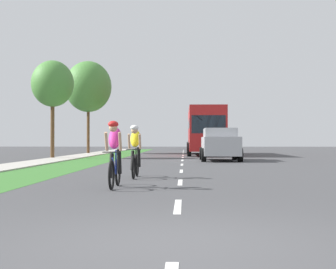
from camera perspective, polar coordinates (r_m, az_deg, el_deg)
The scene contains 12 objects.
ground_plane at distance 25.24m, azimuth 1.70°, elevation -3.25°, with size 120.00×120.00×0.00m, color #424244.
grass_verge at distance 25.76m, azimuth -9.62°, elevation -3.18°, with size 2.54×70.00×0.01m, color #38722D.
sidewalk_concrete at distance 26.29m, azimuth -14.36°, elevation -3.12°, with size 1.89×70.00×0.10m, color #B2ADA3.
lane_markings_center at distance 29.24m, azimuth 1.73°, elevation -2.89°, with size 0.12×53.13×0.01m.
cyclist_lead at distance 11.45m, azimuth -6.34°, elevation -2.26°, with size 0.42×1.72×1.58m.
cyclist_trailing at distance 14.44m, azimuth -3.90°, elevation -1.94°, with size 0.42×1.72×1.58m.
suv_silver at distance 26.76m, azimuth 6.16°, elevation -1.07°, with size 2.15×4.70×1.79m.
bus_red at distance 37.40m, azimuth 4.39°, elevation 0.62°, with size 2.78×11.60×3.48m.
sedan_black at distance 56.98m, azimuth 3.26°, elevation -1.05°, with size 1.98×4.30×1.52m.
pickup_maroon at distance 66.91m, azimuth 3.30°, elevation -0.95°, with size 2.22×5.10×1.64m.
street_tree_near at distance 31.02m, azimuth -13.50°, elevation 5.82°, with size 2.63×2.63×6.11m.
street_tree_far at distance 41.37m, azimuth -9.42°, elevation 5.60°, with size 3.91×3.91×7.81m.
Camera 1 is at (0.11, -5.21, 1.13)m, focal length 51.49 mm.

